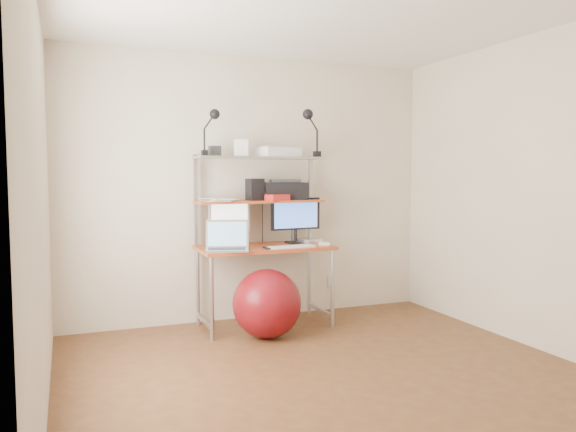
% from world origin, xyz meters
% --- Properties ---
extents(room, '(3.60, 3.60, 3.60)m').
position_xyz_m(room, '(0.00, 0.00, 1.25)').
color(room, brown).
rests_on(room, ground).
extents(computer_desk, '(1.20, 0.60, 1.57)m').
position_xyz_m(computer_desk, '(0.00, 1.50, 0.96)').
color(computer_desk, '#B54D23').
rests_on(computer_desk, ground).
extents(desktop, '(1.20, 0.60, 0.00)m').
position_xyz_m(desktop, '(0.00, 1.44, 0.74)').
color(desktop, '#B54D23').
rests_on(desktop, computer_desk).
extents(mid_shelf, '(1.18, 0.34, 0.00)m').
position_xyz_m(mid_shelf, '(0.00, 1.57, 1.15)').
color(mid_shelf, '#B54D23').
rests_on(mid_shelf, computer_desk).
extents(top_shelf, '(1.18, 0.34, 0.00)m').
position_xyz_m(top_shelf, '(0.00, 1.57, 1.55)').
color(top_shelf, '#ABABAF').
rests_on(top_shelf, computer_desk).
extents(floor, '(3.60, 3.60, 0.00)m').
position_xyz_m(floor, '(0.00, 0.00, 0.00)').
color(floor, brown).
rests_on(floor, ground).
extents(wall_outlet, '(0.08, 0.01, 0.12)m').
position_xyz_m(wall_outlet, '(0.85, 1.79, 0.30)').
color(wall_outlet, silver).
rests_on(wall_outlet, room).
extents(monitor_silver, '(0.39, 0.15, 0.43)m').
position_xyz_m(monitor_silver, '(-0.29, 1.59, 0.97)').
color(monitor_silver, '#B1B0B5').
rests_on(monitor_silver, desktop).
extents(monitor_black, '(0.50, 0.15, 0.50)m').
position_xyz_m(monitor_black, '(0.35, 1.55, 0.99)').
color(monitor_black, black).
rests_on(monitor_black, desktop).
extents(laptop, '(0.44, 0.39, 0.32)m').
position_xyz_m(laptop, '(-0.39, 1.30, 0.79)').
color(laptop, silver).
rests_on(laptop, desktop).
extents(keyboard, '(0.44, 0.15, 0.01)m').
position_xyz_m(keyboard, '(0.19, 1.26, 0.75)').
color(keyboard, silver).
rests_on(keyboard, desktop).
extents(mouse, '(0.10, 0.07, 0.02)m').
position_xyz_m(mouse, '(0.53, 1.30, 0.75)').
color(mouse, silver).
rests_on(mouse, desktop).
extents(mac_mini, '(0.23, 0.23, 0.04)m').
position_xyz_m(mac_mini, '(0.47, 1.52, 0.76)').
color(mac_mini, silver).
rests_on(mac_mini, desktop).
extents(phone, '(0.08, 0.14, 0.01)m').
position_xyz_m(phone, '(-0.03, 1.28, 0.75)').
color(phone, black).
rests_on(phone, desktop).
extents(printer, '(0.44, 0.34, 0.19)m').
position_xyz_m(printer, '(0.26, 1.60, 1.24)').
color(printer, black).
rests_on(printer, mid_shelf).
extents(nas_cube, '(0.15, 0.15, 0.20)m').
position_xyz_m(nas_cube, '(-0.04, 1.59, 1.25)').
color(nas_cube, black).
rests_on(nas_cube, mid_shelf).
extents(red_box, '(0.23, 0.18, 0.05)m').
position_xyz_m(red_box, '(0.13, 1.46, 1.18)').
color(red_box, red).
rests_on(red_box, mid_shelf).
extents(scanner, '(0.41, 0.31, 0.10)m').
position_xyz_m(scanner, '(0.18, 1.57, 1.60)').
color(scanner, silver).
rests_on(scanner, top_shelf).
extents(box_white, '(0.15, 0.14, 0.15)m').
position_xyz_m(box_white, '(-0.19, 1.54, 1.63)').
color(box_white, silver).
rests_on(box_white, top_shelf).
extents(box_grey, '(0.10, 0.10, 0.09)m').
position_xyz_m(box_grey, '(-0.41, 1.61, 1.60)').
color(box_grey, '#2E2E30').
rests_on(box_grey, top_shelf).
extents(clip_lamp_left, '(0.16, 0.09, 0.41)m').
position_xyz_m(clip_lamp_left, '(-0.46, 1.49, 1.85)').
color(clip_lamp_left, black).
rests_on(clip_lamp_left, top_shelf).
extents(clip_lamp_right, '(0.18, 0.10, 0.44)m').
position_xyz_m(clip_lamp_right, '(0.46, 1.48, 1.87)').
color(clip_lamp_right, black).
rests_on(clip_lamp_right, top_shelf).
extents(exercise_ball, '(0.59, 0.59, 0.59)m').
position_xyz_m(exercise_ball, '(-0.10, 1.10, 0.29)').
color(exercise_ball, maroon).
rests_on(exercise_ball, floor).
extents(paper_stack, '(0.37, 0.41, 0.02)m').
position_xyz_m(paper_stack, '(-0.38, 1.57, 1.16)').
color(paper_stack, white).
rests_on(paper_stack, mid_shelf).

